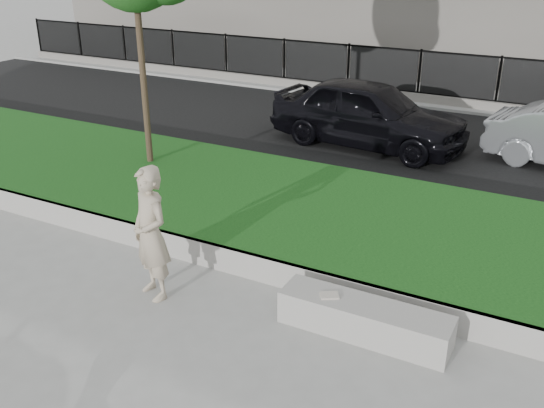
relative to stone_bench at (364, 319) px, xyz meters
The scene contains 10 objects.
ground 2.04m from the stone_bench, 165.06° to the right, with size 90.00×90.00×0.00m, color gray.
grass_bank 3.16m from the stone_bench, 128.29° to the left, with size 34.00×4.00×0.40m, color black.
grass_kerb 2.02m from the stone_bench, 165.17° to the left, with size 34.00×0.08×0.40m, color gray.
street 8.22m from the stone_bench, 103.78° to the left, with size 34.00×7.00×0.04m, color black.
far_pavement 12.63m from the stone_bench, 98.91° to the left, with size 34.00×3.00×0.12m, color gray.
iron_fence 11.65m from the stone_bench, 99.67° to the left, with size 32.00×0.30×1.50m.
stone_bench is the anchor object (origin of this frame).
man 2.98m from the stone_bench, behind, with size 0.68×0.45×1.87m, color tan.
book 0.51m from the stone_bench, behind, with size 0.23×0.16×0.03m, color beige.
car_dark 7.49m from the stone_bench, 109.62° to the left, with size 1.84×4.57×1.56m, color black.
Camera 1 is at (3.89, -5.52, 4.52)m, focal length 40.00 mm.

